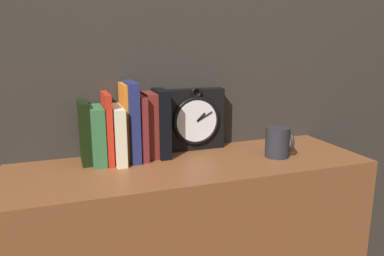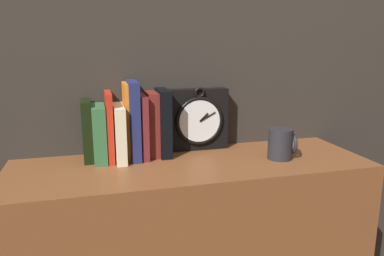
# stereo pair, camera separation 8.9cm
# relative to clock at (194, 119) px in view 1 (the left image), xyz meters

# --- Properties ---
(clock) EXTENTS (0.22, 0.06, 0.23)m
(clock) POSITION_rel_clock_xyz_m (0.00, 0.00, 0.00)
(clock) COLOR black
(clock) RESTS_ON bookshelf
(book_slot0_black) EXTENTS (0.03, 0.11, 0.20)m
(book_slot0_black) POSITION_rel_clock_xyz_m (-0.38, -0.03, -0.01)
(book_slot0_black) COLOR black
(book_slot0_black) RESTS_ON bookshelf
(book_slot1_green) EXTENTS (0.04, 0.14, 0.18)m
(book_slot1_green) POSITION_rel_clock_xyz_m (-0.34, -0.04, -0.02)
(book_slot1_green) COLOR #2F653A
(book_slot1_green) RESTS_ON bookshelf
(book_slot2_red) EXTENTS (0.02, 0.14, 0.22)m
(book_slot2_red) POSITION_rel_clock_xyz_m (-0.31, -0.04, 0.00)
(book_slot2_red) COLOR #B32413
(book_slot2_red) RESTS_ON bookshelf
(book_slot3_cream) EXTENTS (0.03, 0.16, 0.18)m
(book_slot3_cream) POSITION_rel_clock_xyz_m (-0.28, -0.05, -0.02)
(book_slot3_cream) COLOR beige
(book_slot3_cream) RESTS_ON bookshelf
(book_slot4_orange) EXTENTS (0.01, 0.11, 0.25)m
(book_slot4_orange) POSITION_rel_clock_xyz_m (-0.25, -0.03, 0.02)
(book_slot4_orange) COLOR orange
(book_slot4_orange) RESTS_ON bookshelf
(book_slot5_navy) EXTENTS (0.03, 0.14, 0.26)m
(book_slot5_navy) POSITION_rel_clock_xyz_m (-0.23, -0.04, 0.02)
(book_slot5_navy) COLOR navy
(book_slot5_navy) RESTS_ON bookshelf
(book_slot6_maroon) EXTENTS (0.02, 0.13, 0.21)m
(book_slot6_maroon) POSITION_rel_clock_xyz_m (-0.20, -0.04, -0.00)
(book_slot6_maroon) COLOR maroon
(book_slot6_maroon) RESTS_ON bookshelf
(book_slot7_maroon) EXTENTS (0.04, 0.11, 0.22)m
(book_slot7_maroon) POSITION_rel_clock_xyz_m (-0.17, -0.03, -0.00)
(book_slot7_maroon) COLOR maroon
(book_slot7_maroon) RESTS_ON bookshelf
(book_slot8_black) EXTENTS (0.04, 0.13, 0.23)m
(book_slot8_black) POSITION_rel_clock_xyz_m (-0.13, -0.03, 0.00)
(book_slot8_black) COLOR black
(book_slot8_black) RESTS_ON bookshelf
(mug) EXTENTS (0.09, 0.08, 0.10)m
(mug) POSITION_rel_clock_xyz_m (0.24, -0.18, -0.06)
(mug) COLOR #232328
(mug) RESTS_ON bookshelf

